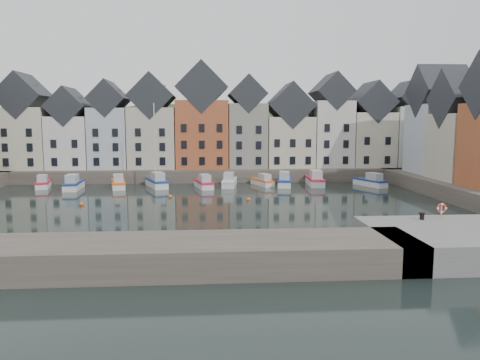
{
  "coord_description": "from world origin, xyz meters",
  "views": [
    {
      "loc": [
        0.74,
        -52.63,
        9.92
      ],
      "look_at": [
        5.0,
        6.0,
        2.48
      ],
      "focal_mm": 35.0,
      "sensor_mm": 36.0,
      "label": 1
    }
  ],
  "objects": [
    {
      "name": "mooring_bollard",
      "position": [
        18.11,
        -16.7,
        2.31
      ],
      "size": [
        0.48,
        0.48,
        0.56
      ],
      "color": "black",
      "rests_on": "near_quay"
    },
    {
      "name": "boat_a",
      "position": [
        -23.64,
        18.61,
        0.66
      ],
      "size": [
        2.97,
        5.99,
        2.21
      ],
      "rotation": [
        0.0,
        0.0,
        0.22
      ],
      "color": "silver",
      "rests_on": "ground"
    },
    {
      "name": "ground",
      "position": [
        0.0,
        0.0,
        0.0
      ],
      "size": [
        260.0,
        260.0,
        0.0
      ],
      "primitive_type": "plane",
      "color": "black",
      "rests_on": "ground"
    },
    {
      "name": "boat_f",
      "position": [
        4.23,
        18.04,
        0.72
      ],
      "size": [
        2.74,
        6.47,
        2.41
      ],
      "rotation": [
        0.0,
        0.0,
        -0.13
      ],
      "color": "silver",
      "rests_on": "ground"
    },
    {
      "name": "boat_g",
      "position": [
        9.47,
        18.59,
        0.62
      ],
      "size": [
        3.39,
        5.64,
        2.07
      ],
      "rotation": [
        0.0,
        0.0,
        0.34
      ],
      "color": "silver",
      "rests_on": "ground"
    },
    {
      "name": "life_ring_post",
      "position": [
        19.8,
        -16.54,
        2.86
      ],
      "size": [
        0.8,
        0.17,
        1.3
      ],
      "color": "gray",
      "rests_on": "near_quay"
    },
    {
      "name": "far_terrace",
      "position": [
        3.21,
        28.0,
        8.88
      ],
      "size": [
        72.37,
        8.16,
        17.78
      ],
      "color": "beige",
      "rests_on": "far_quay"
    },
    {
      "name": "boat_e",
      "position": [
        0.38,
        16.59,
        0.69
      ],
      "size": [
        3.13,
        6.26,
        2.3
      ],
      "rotation": [
        0.0,
        0.0,
        0.22
      ],
      "color": "silver",
      "rests_on": "ground"
    },
    {
      "name": "mooring_buoys",
      "position": [
        -4.0,
        5.33,
        0.15
      ],
      "size": [
        20.5,
        5.5,
        0.5
      ],
      "color": "orange",
      "rests_on": "ground"
    },
    {
      "name": "far_quay",
      "position": [
        0.0,
        30.0,
        1.0
      ],
      "size": [
        90.0,
        16.0,
        2.0
      ],
      "primitive_type": "cube",
      "color": "#473F37",
      "rests_on": "ground"
    },
    {
      "name": "boat_c",
      "position": [
        -12.34,
        17.38,
        0.7
      ],
      "size": [
        3.14,
        6.35,
        2.34
      ],
      "rotation": [
        0.0,
        0.0,
        0.21
      ],
      "color": "silver",
      "rests_on": "ground"
    },
    {
      "name": "boat_b",
      "position": [
        -18.62,
        16.45,
        0.74
      ],
      "size": [
        2.43,
        6.62,
        2.5
      ],
      "rotation": [
        0.0,
        0.0,
        0.06
      ],
      "color": "silver",
      "rests_on": "ground"
    },
    {
      "name": "boat_h",
      "position": [
        12.71,
        17.9,
        0.75
      ],
      "size": [
        3.11,
        6.78,
        2.51
      ],
      "rotation": [
        0.0,
        0.0,
        -0.17
      ],
      "color": "silver",
      "rests_on": "ground"
    },
    {
      "name": "near_wall",
      "position": [
        -10.0,
        -22.0,
        1.0
      ],
      "size": [
        50.0,
        6.0,
        2.0
      ],
      "primitive_type": "cube",
      "color": "#473F37",
      "rests_on": "ground"
    },
    {
      "name": "boat_d",
      "position": [
        -6.72,
        17.93,
        0.83
      ],
      "size": [
        4.2,
        6.99,
        12.78
      ],
      "rotation": [
        0.0,
        0.0,
        0.34
      ],
      "color": "silver",
      "rests_on": "ground"
    },
    {
      "name": "right_terrace",
      "position": [
        36.0,
        8.07,
        8.91
      ],
      "size": [
        8.3,
        24.25,
        16.36
      ],
      "color": "#B0B9C3",
      "rests_on": "right_quay"
    },
    {
      "name": "boat_j",
      "position": [
        25.9,
        16.67,
        0.69
      ],
      "size": [
        4.01,
        6.25,
        2.3
      ],
      "rotation": [
        0.0,
        0.0,
        0.39
      ],
      "color": "silver",
      "rests_on": "ground"
    },
    {
      "name": "boat_i",
      "position": [
        17.55,
        18.17,
        0.8
      ],
      "size": [
        2.66,
        7.11,
        2.68
      ],
      "rotation": [
        0.0,
        0.0,
        -0.07
      ],
      "color": "silver",
      "rests_on": "ground"
    },
    {
      "name": "hillside",
      "position": [
        0.02,
        56.0,
        -17.96
      ],
      "size": [
        153.6,
        70.4,
        64.0
      ],
      "color": "#243118",
      "rests_on": "ground"
    }
  ]
}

